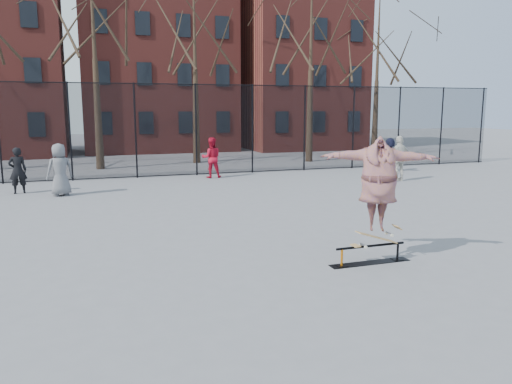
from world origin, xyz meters
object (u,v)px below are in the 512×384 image
object	(u,v)px
skater	(378,193)
bystander_black	(18,171)
skateboard	(376,241)
bystander_white	(399,159)
bystander_red	(211,158)
bystander_grey	(60,170)
bystander_navy	(390,155)
skate_rail	(370,256)

from	to	relation	value
skater	bystander_black	distance (m)	13.25
skateboard	bystander_white	size ratio (longest dim) A/B	0.51
bystander_red	bystander_grey	bearing A→B (deg)	31.11
skater	bystander_navy	distance (m)	14.34
skateboard	bystander_navy	xyz separation A→B (m)	(8.14, 11.79, 0.37)
skater	bystander_white	world-z (taller)	skater
bystander_navy	skater	bearing A→B (deg)	96.08
skater	bystander_white	size ratio (longest dim) A/B	1.21
skateboard	bystander_black	distance (m)	13.25
skateboard	bystander_grey	xyz separation A→B (m)	(-6.13, 9.93, 0.47)
skate_rail	bystander_red	size ratio (longest dim) A/B	0.98
bystander_grey	bystander_red	world-z (taller)	bystander_grey
skate_rail	skater	world-z (taller)	skater
bystander_red	bystander_white	bearing A→B (deg)	161.32
bystander_red	skateboard	bearing A→B (deg)	98.29
skater	bystander_black	xyz separation A→B (m)	(-7.54, 10.88, -0.58)
skater	bystander_red	bearing A→B (deg)	115.67
skater	bystander_navy	world-z (taller)	skater
bystander_red	bystander_navy	bearing A→B (deg)	-177.78
skateboard	skater	world-z (taller)	skater
skateboard	skater	distance (m)	0.97
bystander_red	bystander_navy	size ratio (longest dim) A/B	1.08
skate_rail	skater	bearing A→B (deg)	-0.00
bystander_grey	bystander_navy	xyz separation A→B (m)	(14.26, 1.86, -0.10)
skater	bystander_grey	distance (m)	11.68
skate_rail	bystander_grey	distance (m)	11.63
skater	skate_rail	bearing A→B (deg)	-155.27
bystander_black	bystander_grey	bearing A→B (deg)	137.01
bystander_black	bystander_navy	distance (m)	15.70
skateboard	bystander_navy	size ratio (longest dim) A/B	0.59
skater	bystander_grey	world-z (taller)	skater
bystander_navy	bystander_grey	bearing A→B (deg)	48.10
skate_rail	skateboard	bearing A→B (deg)	0.00
skate_rail	bystander_black	size ratio (longest dim) A/B	1.03
bystander_red	bystander_white	size ratio (longest dim) A/B	0.93
bystander_grey	bystander_navy	size ratio (longest dim) A/B	1.12
bystander_black	bystander_red	distance (m)	7.52
skater	bystander_grey	xyz separation A→B (m)	(-6.13, 9.93, -0.49)
skate_rail	bystander_red	bearing A→B (deg)	90.37
skateboard	bystander_black	bearing A→B (deg)	124.73
bystander_navy	skateboard	bearing A→B (deg)	96.08
bystander_black	skateboard	bearing A→B (deg)	115.59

